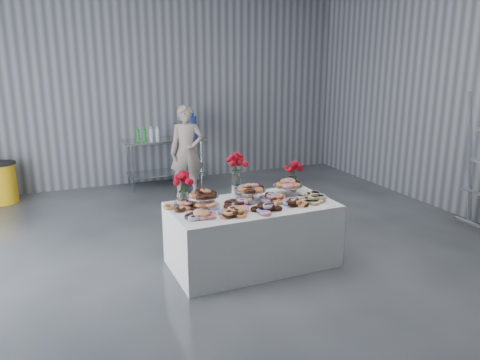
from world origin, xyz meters
The scene contains 16 objects.
ground centered at (0.00, 0.00, 0.00)m, with size 9.00×9.00×0.00m, color #33363A.
room_walls centered at (-0.27, 0.07, 2.64)m, with size 8.04×9.04×4.02m.
display_table centered at (0.31, 0.27, 0.38)m, with size 1.90×1.00×0.75m, color white.
prep_table centered at (0.21, 4.10, 0.62)m, with size 1.50×0.60×0.90m.
donut_mounds centered at (0.31, 0.22, 0.80)m, with size 1.80×0.80×0.09m, color #DE9451, non-canonical shape.
cake_stand_left centered at (-0.24, 0.41, 0.89)m, with size 0.36×0.36×0.17m.
cake_stand_mid centered at (0.36, 0.42, 0.89)m, with size 0.36×0.36×0.17m.
cake_stand_right centered at (0.86, 0.42, 0.89)m, with size 0.36×0.36×0.17m.
danish_pile centered at (1.06, 0.13, 0.81)m, with size 0.48×0.48×0.11m, color silver, non-canonical shape.
bouquet_left centered at (-0.45, 0.51, 1.05)m, with size 0.26×0.26×0.42m.
bouquet_right centered at (1.00, 0.58, 1.05)m, with size 0.26×0.26×0.42m.
bouquet_center centered at (0.25, 0.62, 1.13)m, with size 0.26×0.26×0.57m.
water_jug centered at (0.71, 4.10, 1.15)m, with size 0.28×0.28×0.55m.
drink_bottles centered at (-0.11, 4.00, 1.04)m, with size 0.54×0.08×0.27m, color #268C33, non-canonical shape.
person centered at (0.41, 3.25, 0.80)m, with size 0.58×0.38×1.60m, color #CC8C93.
trash_barrel centered at (-2.60, 4.10, 0.34)m, with size 0.53×0.53×0.69m.
Camera 1 is at (-1.83, -4.44, 2.43)m, focal length 35.00 mm.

